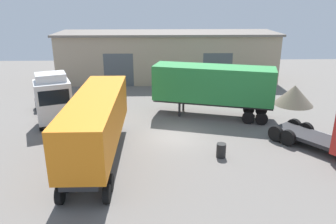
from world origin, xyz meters
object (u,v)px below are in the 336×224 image
object	(u,v)px
container_trailer_green	(214,85)
container_trailer_grey	(97,121)
oil_drum	(221,150)
gravel_pile	(294,95)
tractor_unit_white	(53,100)

from	to	relation	value
container_trailer_green	container_trailer_grey	size ratio (longest dim) A/B	0.95
container_trailer_green	oil_drum	bearing A→B (deg)	100.96
container_trailer_green	oil_drum	xyz separation A→B (m)	(-0.64, -7.40, -2.18)
container_trailer_grey	gravel_pile	world-z (taller)	container_trailer_grey
tractor_unit_white	container_trailer_green	world-z (taller)	container_trailer_green
container_trailer_green	gravel_pile	distance (m)	8.51
tractor_unit_white	container_trailer_green	size ratio (longest dim) A/B	0.71
gravel_pile	container_trailer_green	bearing A→B (deg)	-160.66
tractor_unit_white	container_trailer_grey	xyz separation A→B (m)	(4.43, -6.30, 0.66)
tractor_unit_white	container_trailer_grey	distance (m)	7.73
tractor_unit_white	oil_drum	size ratio (longest dim) A/B	7.96
container_trailer_grey	gravel_pile	distance (m)	19.02
gravel_pile	oil_drum	world-z (taller)	gravel_pile
container_trailer_grey	gravel_pile	size ratio (longest dim) A/B	2.98
oil_drum	tractor_unit_white	bearing A→B (deg)	152.66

